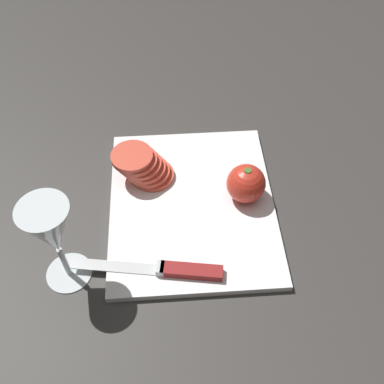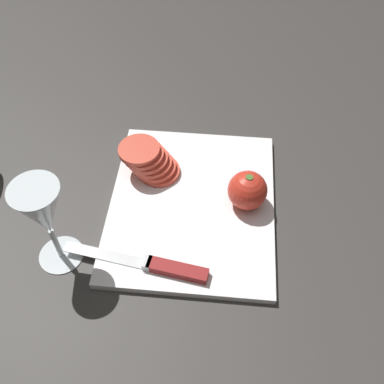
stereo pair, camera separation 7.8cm
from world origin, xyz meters
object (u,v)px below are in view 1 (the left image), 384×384
(wine_glass, at_px, (52,233))
(tomato_slice_stack_near, at_px, (143,166))
(knife, at_px, (178,270))
(whole_tomato, at_px, (246,184))

(wine_glass, distance_m, tomato_slice_stack_near, 0.24)
(wine_glass, relative_size, knife, 0.72)
(wine_glass, distance_m, knife, 0.20)
(wine_glass, xyz_separation_m, whole_tomato, (0.13, -0.30, -0.07))
(whole_tomato, distance_m, tomato_slice_stack_near, 0.19)
(wine_glass, xyz_separation_m, tomato_slice_stack_near, (0.19, -0.12, -0.07))
(knife, distance_m, tomato_slice_stack_near, 0.21)
(knife, bearing_deg, wine_glass, 3.47)
(knife, bearing_deg, whole_tomato, -121.71)
(whole_tomato, distance_m, knife, 0.20)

